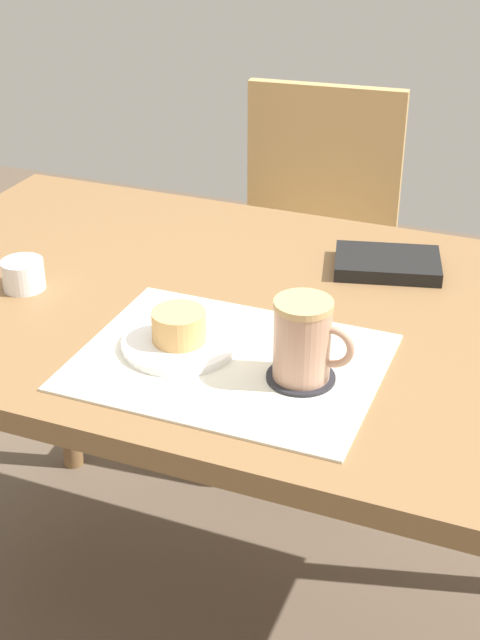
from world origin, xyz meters
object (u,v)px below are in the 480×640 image
at_px(pastry_plate, 180,343).
at_px(sugar_bowl, 23,275).
at_px(dining_table, 240,344).
at_px(small_book, 387,263).
at_px(wooden_chair, 310,255).
at_px(pastry, 179,326).
at_px(coffee_mug, 304,340).

relative_size(pastry_plate, sugar_bowl, 2.43).
bearing_deg(dining_table, small_book, 47.29).
height_order(dining_table, wooden_chair, wooden_chair).
distance_m(pastry, small_book, 0.44).
height_order(dining_table, pastry_plate, pastry_plate).
relative_size(wooden_chair, pastry_plate, 5.20).
distance_m(dining_table, pastry_plate, 0.19).
bearing_deg(sugar_bowl, pastry, -14.60).
bearing_deg(small_book, coffee_mug, -107.92).
distance_m(coffee_mug, sugar_bowl, 0.53).
relative_size(sugar_bowl, small_book, 0.39).
height_order(sugar_bowl, small_book, sugar_bowl).
bearing_deg(wooden_chair, coffee_mug, 101.41).
bearing_deg(wooden_chair, small_book, 114.16).
bearing_deg(pastry, small_book, 59.89).
height_order(pastry, sugar_bowl, pastry).
xyz_separation_m(wooden_chair, coffee_mug, (0.28, -0.93, 0.32)).
bearing_deg(pastry, pastry_plate, 0.00).
bearing_deg(coffee_mug, small_book, 86.42).
distance_m(dining_table, sugar_bowl, 0.38).
relative_size(pastry_plate, pastry, 2.14).
bearing_deg(sugar_bowl, wooden_chair, 73.76).
relative_size(pastry, small_book, 0.44).
bearing_deg(small_book, sugar_bowl, -165.97).
bearing_deg(pastry_plate, sugar_bowl, 165.40).
xyz_separation_m(coffee_mug, sugar_bowl, (-0.52, 0.10, -0.04)).
distance_m(wooden_chair, sugar_bowl, 0.91).
relative_size(wooden_chair, small_book, 4.92).
bearing_deg(pastry_plate, small_book, 59.89).
bearing_deg(dining_table, pastry, -99.11).
relative_size(wooden_chair, coffee_mug, 7.63).
bearing_deg(sugar_bowl, dining_table, 13.67).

